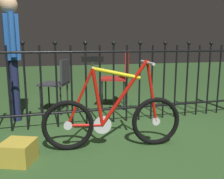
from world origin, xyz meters
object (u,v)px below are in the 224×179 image
(display_crate, at_px, (18,152))
(chair_charcoal, at_px, (59,80))
(chair_red, at_px, (120,74))
(person_visitor, at_px, (12,48))
(bicycle, at_px, (113,117))

(display_crate, bearing_deg, chair_charcoal, 73.33)
(chair_red, bearing_deg, person_visitor, -172.34)
(bicycle, bearing_deg, person_visitor, 128.55)
(chair_charcoal, distance_m, person_visitor, 0.79)
(chair_red, xyz_separation_m, chair_charcoal, (-0.97, -0.03, -0.06))
(chair_charcoal, xyz_separation_m, display_crate, (-0.46, -1.55, -0.40))
(chair_charcoal, relative_size, display_crate, 3.05)
(chair_red, xyz_separation_m, display_crate, (-1.44, -1.58, -0.46))
(chair_charcoal, distance_m, display_crate, 1.67)
(person_visitor, distance_m, display_crate, 1.64)
(chair_red, relative_size, display_crate, 3.42)
(chair_charcoal, relative_size, person_visitor, 0.49)
(bicycle, height_order, display_crate, bicycle)
(chair_red, relative_size, chair_charcoal, 1.12)
(bicycle, bearing_deg, display_crate, -174.76)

